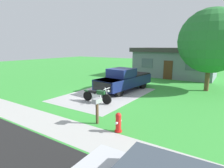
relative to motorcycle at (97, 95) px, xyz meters
name	(u,v)px	position (x,y,z in m)	size (l,w,h in m)	color
ground_plane	(106,95)	(-0.71, 1.98, -0.47)	(80.00, 80.00, 0.00)	green
driveway_pad	(106,94)	(-0.71, 1.98, -0.47)	(5.11, 7.83, 0.01)	#A1A1A1
sidewalk_strip	(38,119)	(-0.71, -4.02, -0.47)	(36.00, 1.80, 0.01)	#A9A9A4
motorcycle	(97,95)	(0.00, 0.00, 0.00)	(2.21, 0.70, 1.09)	black
pickup_truck	(125,79)	(-0.20, 4.01, 0.48)	(2.54, 5.78, 1.90)	black
fire_hydrant	(118,122)	(3.46, -2.94, -0.05)	(0.32, 0.40, 0.87)	red
mailbox	(97,104)	(2.16, -2.75, 0.51)	(0.26, 0.48, 1.26)	#4C3823
shade_tree	(211,41)	(5.60, 7.69, 3.61)	(5.13, 5.13, 6.65)	brown
neighbor_house	(175,62)	(1.17, 13.94, 1.32)	(9.60, 5.60, 3.50)	slate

